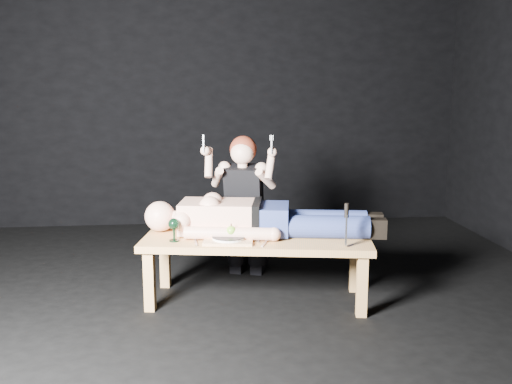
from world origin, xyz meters
TOP-DOWN VIEW (x-y plane):
  - ground at (0.00, 0.00)m, footprint 5.00×5.00m
  - back_wall at (0.00, 2.50)m, footprint 5.00×0.00m
  - table at (0.12, 0.18)m, footprint 1.60×0.83m
  - lying_man at (0.18, 0.26)m, footprint 1.63×0.74m
  - kneeling_woman at (0.10, 0.74)m, footprint 0.76×0.81m
  - serving_tray at (-0.08, 0.08)m, footprint 0.35×0.27m
  - plate at (-0.08, 0.08)m, footprint 0.24×0.24m
  - apple at (-0.06, 0.09)m, footprint 0.07×0.07m
  - goblet at (-0.43, 0.13)m, footprint 0.09×0.09m
  - fork_flat at (-0.29, 0.08)m, footprint 0.02×0.16m
  - knife_flat at (0.16, 0.01)m, footprint 0.07×0.16m
  - spoon_flat at (0.10, 0.10)m, footprint 0.05×0.16m
  - carving_knife at (0.65, -0.12)m, footprint 0.04×0.05m

SIDE VIEW (x-z plane):
  - ground at x=0.00m, z-range 0.00..0.00m
  - table at x=0.12m, z-range 0.00..0.45m
  - fork_flat at x=-0.29m, z-range 0.45..0.46m
  - knife_flat at x=0.16m, z-range 0.45..0.46m
  - spoon_flat at x=0.10m, z-range 0.45..0.46m
  - serving_tray at x=-0.08m, z-range 0.45..0.47m
  - plate at x=-0.08m, z-range 0.47..0.49m
  - apple at x=-0.06m, z-range 0.49..0.55m
  - goblet at x=-0.43m, z-range 0.45..0.60m
  - kneeling_woman at x=0.10m, z-range 0.00..1.12m
  - lying_man at x=0.18m, z-range 0.45..0.72m
  - carving_knife at x=0.65m, z-range 0.45..0.73m
  - back_wall at x=0.00m, z-range -1.00..4.00m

